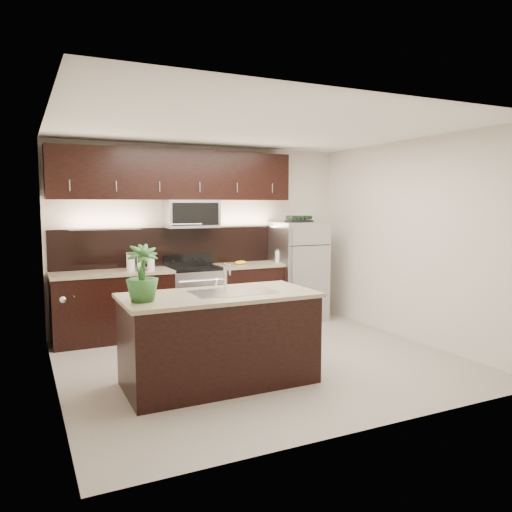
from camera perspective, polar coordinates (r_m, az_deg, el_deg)
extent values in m
plane|color=gray|center=(6.02, 0.64, -11.86)|extent=(4.50, 4.50, 0.00)
cube|color=beige|center=(7.59, -6.04, 2.22)|extent=(4.50, 0.02, 2.70)
cube|color=beige|center=(4.06, 13.23, -1.17)|extent=(4.50, 0.02, 2.70)
cube|color=beige|center=(5.17, -22.32, 0.04)|extent=(0.02, 4.00, 2.70)
cube|color=beige|center=(7.04, 17.32, 1.69)|extent=(0.02, 4.00, 2.70)
cube|color=white|center=(5.79, 0.67, 14.48)|extent=(4.50, 4.00, 0.02)
cube|color=white|center=(4.43, -21.27, -5.29)|extent=(0.04, 0.80, 2.02)
sphere|color=silver|center=(4.75, -21.20, -4.68)|extent=(0.06, 0.06, 0.06)
cube|color=black|center=(5.90, -22.74, 3.63)|extent=(0.01, 0.32, 0.46)
cube|color=white|center=(5.90, -22.71, 3.63)|extent=(0.00, 0.24, 0.36)
cube|color=black|center=(7.06, -16.04, -5.64)|extent=(1.57, 0.62, 0.90)
cube|color=black|center=(7.69, -0.18, -4.46)|extent=(1.16, 0.62, 0.90)
cube|color=#B2B2B7|center=(7.33, -7.00, -5.02)|extent=(0.76, 0.62, 0.90)
cube|color=black|center=(7.26, -7.04, -1.41)|extent=(0.76, 0.60, 0.03)
cube|color=beige|center=(6.98, -16.15, -1.86)|extent=(1.59, 0.65, 0.04)
cube|color=beige|center=(7.62, -0.18, -0.98)|extent=(1.18, 0.65, 0.04)
cube|color=black|center=(7.45, -9.29, 1.10)|extent=(3.49, 0.02, 0.56)
cube|color=#B2B2B7|center=(7.31, -7.40, 4.81)|extent=(0.76, 0.40, 0.40)
cube|color=black|center=(7.29, -9.10, 9.10)|extent=(3.49, 0.33, 0.70)
cube|color=black|center=(5.20, -4.22, -9.60)|extent=(1.90, 0.90, 0.90)
cube|color=beige|center=(5.09, -4.26, -4.50)|extent=(1.96, 0.96, 0.04)
cube|color=silver|center=(5.14, -2.70, -4.09)|extent=(0.84, 0.50, 0.01)
cylinder|color=silver|center=(5.31, -3.59, -2.52)|extent=(0.03, 0.03, 0.24)
cylinder|color=silver|center=(5.23, -3.31, -1.00)|extent=(0.02, 0.14, 0.02)
cylinder|color=silver|center=(5.17, -3.02, -1.63)|extent=(0.02, 0.02, 0.10)
cube|color=#B2B2B7|center=(7.93, 4.88, -1.75)|extent=(0.75, 0.68, 1.56)
cube|color=black|center=(7.86, 4.93, 4.00)|extent=(0.39, 0.24, 0.03)
cylinder|color=black|center=(7.79, 4.00, 4.34)|extent=(0.06, 0.22, 0.06)
cylinder|color=black|center=(7.82, 4.47, 4.34)|extent=(0.06, 0.22, 0.06)
cylinder|color=black|center=(7.86, 4.94, 4.34)|extent=(0.06, 0.22, 0.06)
cylinder|color=black|center=(7.90, 5.40, 4.35)|extent=(0.06, 0.22, 0.06)
cylinder|color=black|center=(7.94, 5.85, 4.35)|extent=(0.06, 0.22, 0.06)
imported|color=#265622|center=(4.74, -12.89, -1.93)|extent=(0.31, 0.31, 0.53)
cylinder|color=silver|center=(6.96, -14.12, -0.62)|extent=(0.11, 0.11, 0.25)
cylinder|color=white|center=(6.94, -13.02, -0.79)|extent=(0.10, 0.10, 0.21)
cylinder|color=white|center=(6.91, -11.91, -0.92)|extent=(0.09, 0.09, 0.18)
cylinder|color=silver|center=(7.73, 2.53, -0.07)|extent=(0.09, 0.09, 0.18)
cylinder|color=silver|center=(7.72, 2.53, 0.66)|extent=(0.09, 0.09, 0.02)
cylinder|color=silver|center=(7.72, 2.53, 1.00)|extent=(0.01, 0.01, 0.07)
ellipsoid|color=yellow|center=(7.41, -2.16, -0.80)|extent=(0.24, 0.22, 0.06)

